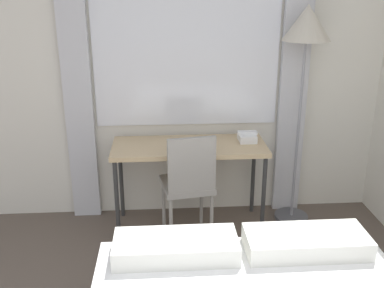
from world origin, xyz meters
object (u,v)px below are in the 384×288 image
Objects in this scene: desk at (189,152)px; telephone at (247,137)px; standing_lamp at (306,38)px; desk_chair at (189,180)px; book at (191,146)px.

desk is 6.95× the size of telephone.
telephone is at bearing 7.04° from desk.
desk is 1.33m from standing_lamp.
telephone is (0.52, 0.28, 0.26)m from desk_chair.
desk is at bearing -172.96° from telephone.
standing_lamp reaches higher than desk_chair.
desk is 0.52m from telephone.
desk_chair reaches higher than telephone.
desk is 0.68× the size of standing_lamp.
desk is at bearing -176.28° from standing_lamp.
book is at bearing -164.65° from telephone.
desk is 0.11m from book.
desk_chair is at bearing -163.63° from standing_lamp.
desk_chair is 0.28m from book.
telephone is at bearing 19.31° from desk_chair.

